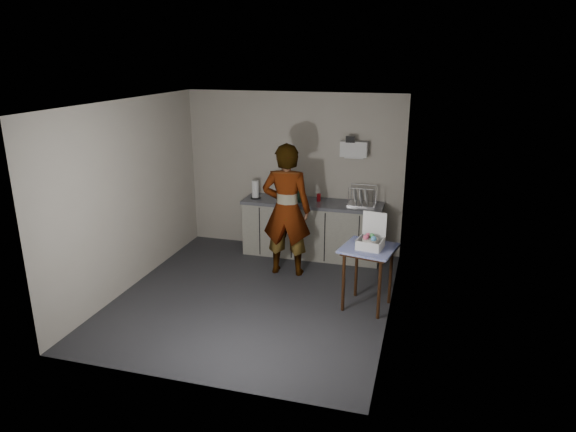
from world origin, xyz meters
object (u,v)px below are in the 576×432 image
(dark_bottle, at_px, (297,192))
(kitchen_counter, at_px, (312,230))
(paper_towel, at_px, (255,190))
(bakery_box, at_px, (371,240))
(side_table, at_px, (368,255))
(soap_bottle, at_px, (300,192))
(standing_man, at_px, (286,210))
(dish_rack, at_px, (362,201))
(soda_can, at_px, (319,198))

(dark_bottle, bearing_deg, kitchen_counter, -16.51)
(paper_towel, relative_size, bakery_box, 0.68)
(kitchen_counter, xyz_separation_m, side_table, (1.10, -1.57, 0.30))
(soap_bottle, distance_m, dark_bottle, 0.18)
(bakery_box, bearing_deg, side_table, 167.45)
(kitchen_counter, xyz_separation_m, soap_bottle, (-0.18, -0.07, 0.64))
(kitchen_counter, distance_m, side_table, 1.94)
(standing_man, relative_size, dark_bottle, 7.86)
(dark_bottle, relative_size, dish_rack, 0.58)
(soap_bottle, xyz_separation_m, bakery_box, (1.30, -1.51, -0.14))
(paper_towel, bearing_deg, soda_can, 5.68)
(side_table, relative_size, standing_man, 0.42)
(bakery_box, bearing_deg, dark_bottle, 138.69)
(soap_bottle, relative_size, bakery_box, 0.75)
(dark_bottle, bearing_deg, bakery_box, -50.09)
(side_table, relative_size, soap_bottle, 2.58)
(soap_bottle, bearing_deg, side_table, -49.60)
(standing_man, bearing_deg, soda_can, -113.06)
(soda_can, xyz_separation_m, bakery_box, (1.03, -1.64, -0.04))
(soap_bottle, bearing_deg, standing_man, -91.81)
(kitchen_counter, bearing_deg, soda_can, 32.67)
(dish_rack, bearing_deg, soap_bottle, -173.83)
(side_table, distance_m, bakery_box, 0.20)
(side_table, relative_size, dark_bottle, 3.31)
(kitchen_counter, bearing_deg, bakery_box, -54.71)
(paper_towel, bearing_deg, standing_man, -45.35)
(soda_can, relative_size, paper_towel, 0.41)
(dark_bottle, bearing_deg, soap_bottle, -59.11)
(kitchen_counter, relative_size, dark_bottle, 8.93)
(standing_man, relative_size, soap_bottle, 6.10)
(paper_towel, bearing_deg, bakery_box, -36.66)
(standing_man, xyz_separation_m, dish_rack, (0.98, 0.83, -0.01))
(soap_bottle, relative_size, paper_towel, 1.09)
(kitchen_counter, bearing_deg, standing_man, -104.52)
(standing_man, distance_m, soap_bottle, 0.73)
(soda_can, height_order, dark_bottle, dark_bottle)
(soap_bottle, distance_m, soda_can, 0.31)
(soda_can, xyz_separation_m, paper_towel, (-1.03, -0.10, 0.08))
(dish_rack, bearing_deg, bakery_box, -78.04)
(kitchen_counter, relative_size, soda_can, 18.47)
(soda_can, distance_m, dish_rack, 0.69)
(kitchen_counter, height_order, paper_towel, paper_towel)
(kitchen_counter, bearing_deg, paper_towel, -177.21)
(side_table, distance_m, soda_can, 1.94)
(dish_rack, height_order, bakery_box, bakery_box)
(soap_bottle, xyz_separation_m, dark_bottle, (-0.09, 0.15, -0.04))
(dish_rack, bearing_deg, paper_towel, -177.26)
(side_table, bearing_deg, soda_can, 133.57)
(standing_man, bearing_deg, dish_rack, -143.78)
(side_table, distance_m, dark_bottle, 2.17)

